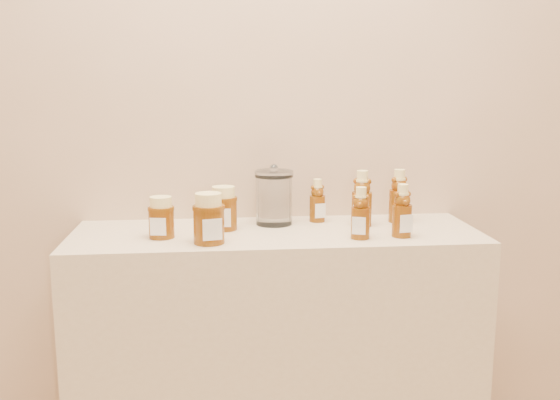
{
  "coord_description": "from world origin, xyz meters",
  "views": [
    {
      "loc": [
        -0.17,
        -0.23,
        1.34
      ],
      "look_at": [
        0.01,
        1.52,
        1.0
      ],
      "focal_mm": 40.0,
      "sensor_mm": 36.0,
      "label": 1
    }
  ],
  "objects_px": {
    "bear_bottle_back_left": "(317,198)",
    "glass_canister": "(274,195)",
    "bear_bottle_front_left": "(361,210)",
    "display_table": "(276,373)",
    "honey_jar_left": "(161,217)"
  },
  "relations": [
    {
      "from": "bear_bottle_back_left",
      "to": "honey_jar_left",
      "type": "bearing_deg",
      "value": -174.66
    },
    {
      "from": "bear_bottle_front_left",
      "to": "honey_jar_left",
      "type": "distance_m",
      "value": 0.56
    },
    {
      "from": "bear_bottle_back_left",
      "to": "honey_jar_left",
      "type": "relative_size",
      "value": 1.3
    },
    {
      "from": "bear_bottle_back_left",
      "to": "bear_bottle_front_left",
      "type": "relative_size",
      "value": 0.92
    },
    {
      "from": "bear_bottle_front_left",
      "to": "bear_bottle_back_left",
      "type": "bearing_deg",
      "value": 132.69
    },
    {
      "from": "bear_bottle_front_left",
      "to": "glass_canister",
      "type": "relative_size",
      "value": 0.91
    },
    {
      "from": "glass_canister",
      "to": "honey_jar_left",
      "type": "bearing_deg",
      "value": -157.46
    },
    {
      "from": "display_table",
      "to": "bear_bottle_back_left",
      "type": "height_order",
      "value": "bear_bottle_back_left"
    },
    {
      "from": "display_table",
      "to": "honey_jar_left",
      "type": "bearing_deg",
      "value": -172.88
    },
    {
      "from": "display_table",
      "to": "bear_bottle_back_left",
      "type": "relative_size",
      "value": 7.83
    },
    {
      "from": "bear_bottle_front_left",
      "to": "glass_canister",
      "type": "height_order",
      "value": "glass_canister"
    },
    {
      "from": "bear_bottle_front_left",
      "to": "glass_canister",
      "type": "xyz_separation_m",
      "value": [
        -0.23,
        0.2,
        0.01
      ]
    },
    {
      "from": "bear_bottle_back_left",
      "to": "glass_canister",
      "type": "distance_m",
      "value": 0.14
    },
    {
      "from": "honey_jar_left",
      "to": "display_table",
      "type": "bearing_deg",
      "value": 17.13
    },
    {
      "from": "display_table",
      "to": "bear_bottle_front_left",
      "type": "bearing_deg",
      "value": -24.84
    }
  ]
}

